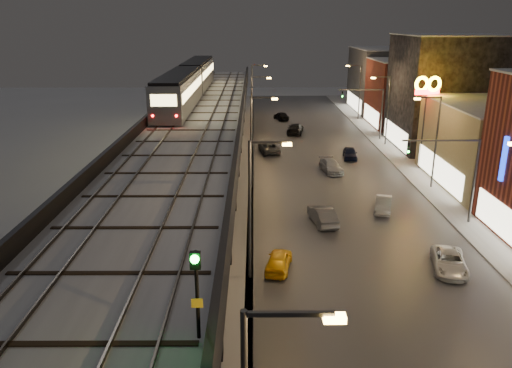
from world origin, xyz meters
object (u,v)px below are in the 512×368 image
object	(u,v)px
car_onc_dark	(449,263)
car_taxi	(279,261)
car_onc_silver	(383,205)
car_onc_white	(331,167)
car_far_white	(281,116)
subway_train	(190,81)
rail_signal	(196,278)
car_mid_dark	(295,129)
car_onc_red	(350,154)
car_mid_silver	(269,148)
car_near_white	(322,216)

from	to	relation	value
car_onc_dark	car_taxi	bearing A→B (deg)	-167.44
car_onc_silver	car_onc_white	bearing A→B (deg)	119.07
car_far_white	car_onc_dark	distance (m)	53.30
subway_train	rail_signal	xyz separation A→B (m)	(6.40, -51.03, 0.16)
subway_train	car_onc_white	size ratio (longest dim) A/B	8.59
car_taxi	car_far_white	bearing A→B (deg)	-82.05
car_mid_dark	subway_train	bearing A→B (deg)	38.87
car_taxi	car_onc_red	distance (m)	29.63
car_mid_dark	car_taxi	bearing A→B (deg)	94.24
subway_train	car_mid_dark	size ratio (longest dim) A/B	7.47
car_mid_silver	car_mid_dark	distance (m)	11.69
car_taxi	car_mid_silver	world-z (taller)	car_mid_silver
subway_train	car_onc_red	xyz separation A→B (m)	(19.53, -6.24, -7.84)
car_taxi	car_near_white	bearing A→B (deg)	-105.33
car_far_white	car_mid_silver	bearing A→B (deg)	66.00
subway_train	car_onc_silver	distance (m)	31.43
car_far_white	car_onc_red	distance (m)	25.50
car_far_white	car_onc_dark	bearing A→B (deg)	81.89
subway_train	car_near_white	world-z (taller)	subway_train
car_near_white	car_far_white	world-z (taller)	car_near_white
car_onc_red	car_onc_dark	bearing A→B (deg)	-80.82
car_onc_white	rail_signal	bearing A→B (deg)	-113.09
car_mid_silver	car_onc_red	xyz separation A→B (m)	(9.55, -3.00, 0.01)
rail_signal	car_taxi	xyz separation A→B (m)	(3.28, 16.85, -8.03)
car_near_white	car_onc_dark	xyz separation A→B (m)	(7.26, -8.01, -0.10)
car_onc_silver	car_taxi	bearing A→B (deg)	-115.94
car_far_white	car_onc_red	bearing A→B (deg)	88.72
subway_train	car_near_white	size ratio (longest dim) A/B	8.88
car_taxi	car_far_white	distance (m)	52.58
car_near_white	car_onc_white	world-z (taller)	car_near_white
car_onc_dark	car_mid_dark	bearing A→B (deg)	112.56
car_mid_dark	car_onc_red	xyz separation A→B (m)	(5.43, -13.93, -0.08)
car_far_white	car_onc_silver	xyz separation A→B (m)	(6.56, -41.92, -0.06)
car_near_white	car_far_white	bearing A→B (deg)	-98.07
car_onc_white	car_mid_dark	bearing A→B (deg)	88.14
rail_signal	car_mid_dark	world-z (taller)	rail_signal
subway_train	car_mid_silver	world-z (taller)	subway_train
car_far_white	car_onc_white	size ratio (longest dim) A/B	0.90
car_onc_white	car_onc_red	distance (m)	6.34
car_onc_silver	subway_train	bearing A→B (deg)	145.12
car_mid_silver	car_onc_red	bearing A→B (deg)	152.20
car_mid_silver	car_taxi	bearing A→B (deg)	79.07
car_near_white	car_mid_dark	world-z (taller)	car_mid_dark
subway_train	car_mid_silver	size ratio (longest dim) A/B	8.19
rail_signal	car_near_white	xyz separation A→B (m)	(7.18, 24.68, -7.95)
rail_signal	car_mid_silver	size ratio (longest dim) A/B	0.62
rail_signal	car_onc_dark	world-z (taller)	rail_signal
rail_signal	car_onc_silver	world-z (taller)	rail_signal
car_onc_dark	car_onc_white	world-z (taller)	car_onc_white
subway_train	car_onc_dark	distance (m)	40.95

